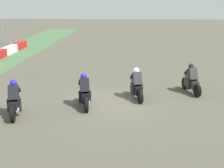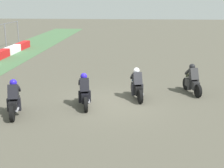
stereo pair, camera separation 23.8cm
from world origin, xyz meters
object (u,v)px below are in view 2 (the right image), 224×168
Objects in this scene: rider_lane_d at (14,101)px; rider_lane_c at (84,93)px; rider_lane_a at (192,81)px; rider_lane_b at (137,86)px.

rider_lane_c is at bearing -76.85° from rider_lane_d.
rider_lane_c is 2.99m from rider_lane_d.
rider_lane_a and rider_lane_c have the same top height.
rider_lane_c is (-1.32, 2.32, 0.00)m from rider_lane_b.
rider_lane_a is at bearing -76.85° from rider_lane_d.
rider_lane_d is at bearing 102.27° from rider_lane_c.
rider_lane_a is 8.67m from rider_lane_d.
rider_lane_a is 0.99× the size of rider_lane_d.
rider_lane_a is 0.99× the size of rider_lane_b.
rider_lane_a and rider_lane_b have the same top height.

